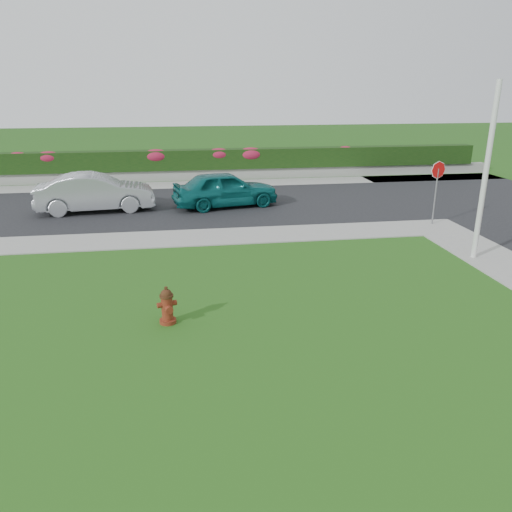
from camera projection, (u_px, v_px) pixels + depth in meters
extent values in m
plane|color=black|center=(323.00, 368.00, 9.59)|extent=(120.00, 120.00, 0.00)
cube|color=black|center=(126.00, 208.00, 21.96)|extent=(26.00, 8.00, 0.04)
cube|color=gray|center=(82.00, 242.00, 17.15)|extent=(24.00, 2.00, 0.04)
cube|color=gray|center=(436.00, 227.00, 18.99)|extent=(2.00, 2.00, 0.04)
cube|color=gray|center=(210.00, 184.00, 27.21)|extent=(34.00, 2.00, 0.04)
cube|color=gray|center=(208.00, 174.00, 28.52)|extent=(34.00, 0.40, 0.60)
cube|color=black|center=(207.00, 159.00, 28.33)|extent=(32.00, 0.90, 1.10)
cylinder|color=#4E0E0C|center=(168.00, 321.00, 11.39)|extent=(0.38, 0.38, 0.09)
cylinder|color=#4E0E0C|center=(167.00, 308.00, 11.28)|extent=(0.26, 0.26, 0.58)
cylinder|color=black|center=(166.00, 296.00, 11.19)|extent=(0.31, 0.31, 0.06)
sphere|color=black|center=(166.00, 294.00, 11.18)|extent=(0.26, 0.26, 0.26)
cylinder|color=black|center=(166.00, 289.00, 11.13)|extent=(0.08, 0.08, 0.08)
cylinder|color=#4E0E0C|center=(160.00, 305.00, 11.19)|extent=(0.14, 0.15, 0.12)
cylinder|color=#4E0E0C|center=(174.00, 303.00, 11.32)|extent=(0.14, 0.15, 0.12)
cylinder|color=#4E0E0C|center=(169.00, 310.00, 11.13)|extent=(0.20, 0.17, 0.17)
imported|color=#0B5A59|center=(225.00, 189.00, 21.91)|extent=(4.86, 2.77, 1.56)
imported|color=#97999E|center=(95.00, 193.00, 21.08)|extent=(5.00, 2.18, 1.60)
cylinder|color=silver|center=(486.00, 174.00, 14.78)|extent=(0.16, 0.16, 5.31)
cylinder|color=slate|center=(435.00, 197.00, 19.06)|extent=(0.06, 0.06, 2.17)
cylinder|color=red|center=(438.00, 170.00, 18.72)|extent=(0.62, 0.19, 0.63)
cylinder|color=white|center=(438.00, 170.00, 18.72)|extent=(0.65, 0.19, 0.67)
ellipsoid|color=#B01E3A|center=(18.00, 157.00, 26.70)|extent=(1.09, 0.70, 0.54)
ellipsoid|color=#B01E3A|center=(49.00, 157.00, 26.93)|extent=(1.31, 0.84, 0.65)
ellipsoid|color=#B01E3A|center=(156.00, 156.00, 27.75)|extent=(1.46, 0.94, 0.73)
ellipsoid|color=#B01E3A|center=(219.00, 154.00, 28.24)|extent=(1.32, 0.85, 0.66)
ellipsoid|color=#B01E3A|center=(250.00, 154.00, 28.51)|extent=(1.49, 0.96, 0.75)
ellipsoid|color=#B01E3A|center=(345.00, 151.00, 29.28)|extent=(1.06, 0.68, 0.53)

